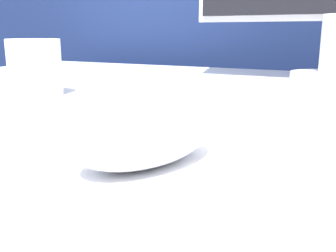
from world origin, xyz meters
The scene contains 4 objects.
partition_panel centered at (0.00, 0.70, 0.61)m, with size 5.00×0.03×1.22m.
computer_mouse_near centered at (-0.02, -0.21, 0.74)m, with size 0.10×0.13×0.04m.
keyboard centered at (-0.03, -0.01, 0.74)m, with size 0.37×0.15×0.02m.
mug centered at (-0.33, -0.01, 0.77)m, with size 0.08×0.08×0.08m.
Camera 1 is at (0.12, -0.45, 0.82)m, focal length 42.00 mm.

